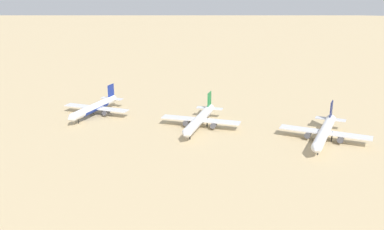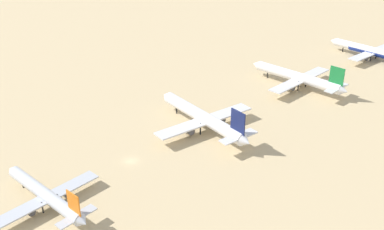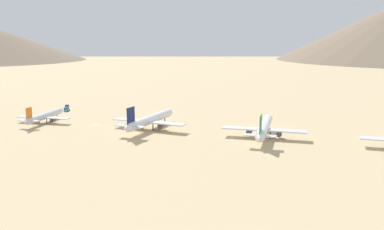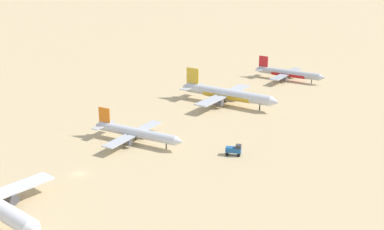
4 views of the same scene
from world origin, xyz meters
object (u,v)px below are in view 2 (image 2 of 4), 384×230
parked_jet_1 (298,77)px  parked_jet_3 (46,195)px  parked_jet_0 (370,51)px  parked_jet_2 (203,118)px

parked_jet_1 → parked_jet_3: parked_jet_1 is taller
parked_jet_0 → parked_jet_1: 61.38m
parked_jet_1 → parked_jet_3: size_ratio=1.28×
parked_jet_0 → parked_jet_2: parked_jet_2 is taller
parked_jet_0 → parked_jet_3: (6.20, 183.75, -0.79)m
parked_jet_3 → parked_jet_1: bearing=-90.6°
parked_jet_0 → parked_jet_3: bearing=88.1°
parked_jet_2 → parked_jet_3: bearing=90.7°
parked_jet_0 → parked_jet_2: (6.94, 120.60, 0.38)m
parked_jet_3 → parked_jet_0: bearing=-91.9°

